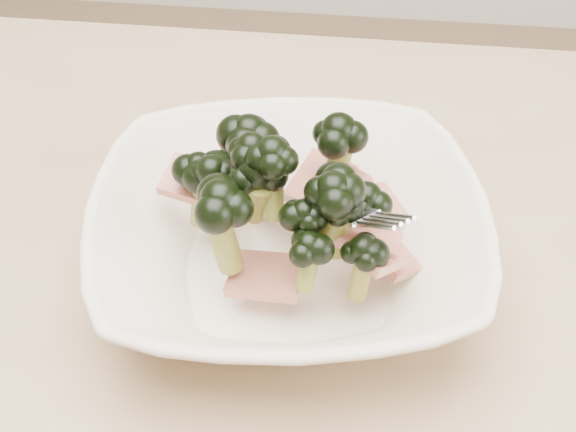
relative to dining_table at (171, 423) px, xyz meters
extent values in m
cube|color=tan|center=(0.00, 0.00, 0.08)|extent=(1.20, 0.80, 0.04)
imported|color=silver|center=(0.08, 0.06, 0.13)|extent=(0.29, 0.29, 0.06)
cylinder|color=olive|center=(0.12, 0.06, 0.14)|extent=(0.02, 0.02, 0.03)
ellipsoid|color=black|center=(0.12, 0.06, 0.17)|extent=(0.03, 0.03, 0.03)
cylinder|color=olive|center=(0.04, 0.02, 0.16)|extent=(0.02, 0.02, 0.05)
ellipsoid|color=black|center=(0.04, 0.02, 0.19)|extent=(0.04, 0.04, 0.03)
cylinder|color=olive|center=(0.09, 0.01, 0.15)|extent=(0.01, 0.02, 0.03)
ellipsoid|color=black|center=(0.09, 0.01, 0.17)|extent=(0.03, 0.03, 0.02)
cylinder|color=olive|center=(0.07, 0.05, 0.18)|extent=(0.01, 0.02, 0.04)
ellipsoid|color=black|center=(0.07, 0.05, 0.21)|extent=(0.03, 0.03, 0.03)
cylinder|color=olive|center=(0.05, 0.06, 0.18)|extent=(0.02, 0.02, 0.04)
ellipsoid|color=black|center=(0.05, 0.06, 0.20)|extent=(0.03, 0.03, 0.03)
cylinder|color=olive|center=(0.04, 0.11, 0.14)|extent=(0.02, 0.02, 0.03)
ellipsoid|color=black|center=(0.04, 0.11, 0.16)|extent=(0.04, 0.04, 0.03)
cylinder|color=olive|center=(0.10, 0.11, 0.15)|extent=(0.02, 0.03, 0.05)
ellipsoid|color=black|center=(0.10, 0.11, 0.18)|extent=(0.04, 0.04, 0.03)
cylinder|color=olive|center=(0.03, 0.06, 0.15)|extent=(0.01, 0.02, 0.04)
ellipsoid|color=black|center=(0.03, 0.06, 0.18)|extent=(0.03, 0.03, 0.03)
cylinder|color=olive|center=(0.10, 0.03, 0.17)|extent=(0.02, 0.02, 0.05)
ellipsoid|color=black|center=(0.10, 0.03, 0.19)|extent=(0.04, 0.04, 0.03)
cylinder|color=olive|center=(0.06, 0.05, 0.17)|extent=(0.02, 0.03, 0.04)
ellipsoid|color=black|center=(0.06, 0.05, 0.19)|extent=(0.04, 0.04, 0.03)
cylinder|color=olive|center=(0.12, 0.02, 0.14)|extent=(0.02, 0.01, 0.04)
ellipsoid|color=black|center=(0.12, 0.02, 0.16)|extent=(0.03, 0.03, 0.02)
cylinder|color=olive|center=(0.11, 0.04, 0.16)|extent=(0.02, 0.02, 0.04)
ellipsoid|color=black|center=(0.11, 0.04, 0.18)|extent=(0.04, 0.04, 0.03)
cylinder|color=olive|center=(0.04, 0.10, 0.15)|extent=(0.02, 0.03, 0.05)
ellipsoid|color=black|center=(0.04, 0.10, 0.18)|extent=(0.04, 0.04, 0.03)
cylinder|color=olive|center=(0.02, 0.07, 0.15)|extent=(0.02, 0.02, 0.04)
ellipsoid|color=black|center=(0.02, 0.07, 0.17)|extent=(0.03, 0.03, 0.03)
cylinder|color=olive|center=(0.11, 0.04, 0.16)|extent=(0.01, 0.02, 0.05)
ellipsoid|color=black|center=(0.11, 0.04, 0.19)|extent=(0.04, 0.04, 0.03)
cylinder|color=olive|center=(0.09, 0.03, 0.16)|extent=(0.02, 0.01, 0.03)
ellipsoid|color=black|center=(0.09, 0.03, 0.18)|extent=(0.03, 0.03, 0.02)
cube|color=maroon|center=(0.10, 0.10, 0.14)|extent=(0.05, 0.05, 0.02)
cube|color=maroon|center=(0.07, 0.02, 0.13)|extent=(0.05, 0.04, 0.02)
cube|color=maroon|center=(0.09, 0.11, 0.14)|extent=(0.05, 0.06, 0.02)
cube|color=maroon|center=(0.12, 0.04, 0.15)|extent=(0.06, 0.04, 0.02)
cube|color=maroon|center=(0.01, 0.08, 0.15)|extent=(0.05, 0.04, 0.02)
cube|color=maroon|center=(0.12, 0.04, 0.15)|extent=(0.06, 0.06, 0.02)
cube|color=maroon|center=(0.12, 0.09, 0.13)|extent=(0.06, 0.06, 0.03)
cube|color=maroon|center=(0.14, 0.06, 0.13)|extent=(0.05, 0.05, 0.02)
camera|label=1|loc=(0.12, -0.32, 0.47)|focal=50.00mm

